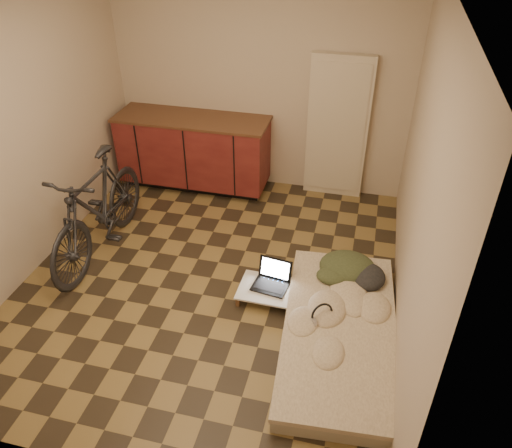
% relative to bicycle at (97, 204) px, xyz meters
% --- Properties ---
extents(room_shell, '(3.50, 4.00, 2.60)m').
position_rel_bicycle_xyz_m(room_shell, '(1.20, -0.15, 0.72)').
color(room_shell, brown).
rests_on(room_shell, ground).
extents(cabinets, '(1.84, 0.62, 0.91)m').
position_rel_bicycle_xyz_m(cabinets, '(0.45, 1.55, -0.12)').
color(cabinets, black).
rests_on(cabinets, ground).
extents(appliance_panel, '(0.70, 0.10, 1.70)m').
position_rel_bicycle_xyz_m(appliance_panel, '(2.15, 1.79, 0.27)').
color(appliance_panel, beige).
rests_on(appliance_panel, ground).
extents(bicycle, '(0.53, 1.80, 1.17)m').
position_rel_bicycle_xyz_m(bicycle, '(0.00, 0.00, 0.00)').
color(bicycle, black).
rests_on(bicycle, ground).
extents(futon, '(1.07, 2.00, 0.17)m').
position_rel_bicycle_xyz_m(futon, '(2.50, -0.65, -0.50)').
color(futon, '#A89E87').
rests_on(futon, ground).
extents(clothing_pile, '(0.59, 0.51, 0.22)m').
position_rel_bicycle_xyz_m(clothing_pile, '(2.54, 0.05, -0.31)').
color(clothing_pile, '#323B22').
rests_on(clothing_pile, futon).
extents(headphones, '(0.30, 0.30, 0.15)m').
position_rel_bicycle_xyz_m(headphones, '(2.34, -0.62, -0.34)').
color(headphones, black).
rests_on(headphones, futon).
extents(lap_desk, '(0.65, 0.43, 0.11)m').
position_rel_bicycle_xyz_m(lap_desk, '(1.86, -0.28, -0.49)').
color(lap_desk, brown).
rests_on(lap_desk, ground).
extents(laptop, '(0.35, 0.33, 0.22)m').
position_rel_bicycle_xyz_m(laptop, '(1.82, -0.21, -0.43)').
color(laptop, black).
rests_on(laptop, lap_desk).
extents(mouse, '(0.08, 0.11, 0.04)m').
position_rel_bicycle_xyz_m(mouse, '(2.11, -0.29, -0.46)').
color(mouse, silver).
rests_on(mouse, lap_desk).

